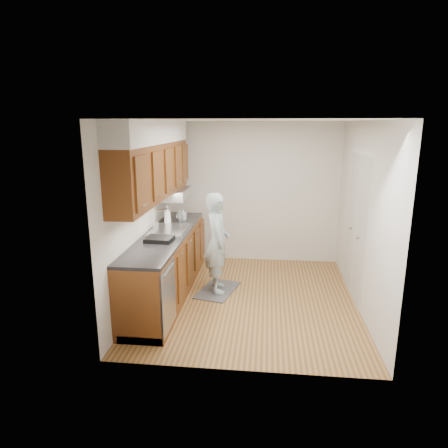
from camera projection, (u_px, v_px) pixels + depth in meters
The scene contains 15 objects.
floor at pixel (249, 298), 5.78m from camera, with size 3.50×3.50×0.00m, color #A4763E.
ceiling at pixel (252, 120), 5.17m from camera, with size 3.50×3.50×0.00m, color white.
wall_left at pixel (144, 212), 5.63m from camera, with size 0.02×3.50×2.50m, color silver.
wall_right at pixel (363, 217), 5.31m from camera, with size 0.02×3.50×2.50m, color silver.
wall_back at pixel (255, 193), 7.16m from camera, with size 3.00×0.02×2.50m, color silver.
counter at pixel (167, 263), 5.78m from camera, with size 0.64×2.80×1.30m.
upper_cabinets at pixel (155, 162), 5.48m from camera, with size 0.47×2.80×1.21m.
closet_door at pixel (356, 228), 5.66m from camera, with size 0.02×1.22×2.05m, color white.
floor_mat at pixel (218, 290), 6.05m from camera, with size 0.48×0.81×0.02m, color #59595B.
person at pixel (217, 236), 5.84m from camera, with size 0.60×0.40×1.69m, color #A2BCC5.
soap_bottle_a at pixel (167, 215), 6.19m from camera, with size 0.11×0.11×0.29m, color white.
soap_bottle_b at pixel (183, 214), 6.46m from camera, with size 0.08×0.08×0.18m, color white.
soap_bottle_c at pixel (180, 215), 6.47m from camera, with size 0.13×0.13×0.16m, color white.
steel_can at pixel (180, 218), 6.36m from camera, with size 0.07×0.07×0.12m, color #A5A5AA.
dish_rack at pixel (159, 239), 5.30m from camera, with size 0.35×0.29×0.06m, color black.
Camera 1 is at (0.22, -5.35, 2.46)m, focal length 32.00 mm.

